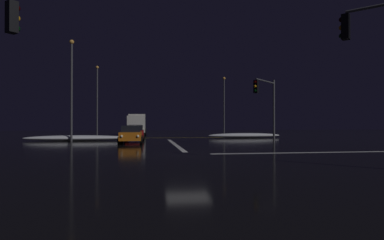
# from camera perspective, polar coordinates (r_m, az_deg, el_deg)

# --- Properties ---
(ground) EXTENTS (120.00, 120.00, 0.10)m
(ground) POSITION_cam_1_polar(r_m,az_deg,el_deg) (18.21, -0.73, -6.37)
(ground) COLOR black
(stop_line_north) EXTENTS (0.35, 14.62, 0.01)m
(stop_line_north) POSITION_cam_1_polar(r_m,az_deg,el_deg) (26.65, -3.10, -4.40)
(stop_line_north) COLOR white
(stop_line_north) RESTS_ON ground
(centre_line_ns) EXTENTS (22.00, 0.15, 0.01)m
(centre_line_ns) POSITION_cam_1_polar(r_m,az_deg,el_deg) (38.20, -4.64, -3.23)
(centre_line_ns) COLOR yellow
(centre_line_ns) RESTS_ON ground
(crosswalk_bar_east) EXTENTS (14.62, 0.40, 0.01)m
(crosswalk_bar_east) POSITION_cam_1_polar(r_m,az_deg,el_deg) (21.12, 23.26, -5.37)
(crosswalk_bar_east) COLOR white
(crosswalk_bar_east) RESTS_ON ground
(snow_bank_left_curb) EXTENTS (10.33, 1.50, 0.55)m
(snow_bank_left_curb) POSITION_cam_1_polar(r_m,az_deg,el_deg) (33.83, -20.08, -3.08)
(snow_bank_left_curb) COLOR white
(snow_bank_left_curb) RESTS_ON ground
(snow_bank_right_curb) EXTENTS (8.89, 1.50, 0.57)m
(snow_bank_right_curb) POSITION_cam_1_polar(r_m,az_deg,el_deg) (38.63, 9.43, -2.77)
(snow_bank_right_curb) COLOR white
(snow_bank_right_curb) RESTS_ON ground
(sedan_orange) EXTENTS (2.02, 4.33, 1.57)m
(sedan_orange) POSITION_cam_1_polar(r_m,az_deg,el_deg) (28.25, -10.95, -2.55)
(sedan_orange) COLOR #C66014
(sedan_orange) RESTS_ON ground
(sedan_red) EXTENTS (2.02, 4.33, 1.57)m
(sedan_red) POSITION_cam_1_polar(r_m,az_deg,el_deg) (33.94, -10.26, -2.21)
(sedan_red) COLOR maroon
(sedan_red) RESTS_ON ground
(sedan_blue) EXTENTS (2.02, 4.33, 1.57)m
(sedan_blue) POSITION_cam_1_polar(r_m,az_deg,el_deg) (40.01, -10.21, -1.95)
(sedan_blue) COLOR navy
(sedan_blue) RESTS_ON ground
(box_truck) EXTENTS (2.68, 8.28, 3.08)m
(box_truck) POSITION_cam_1_polar(r_m,az_deg,el_deg) (47.30, -9.91, -0.63)
(box_truck) COLOR beige
(box_truck) RESTS_ON ground
(traffic_signal_ne) EXTENTS (2.90, 2.90, 5.65)m
(traffic_signal_ne) POSITION_cam_1_polar(r_m,az_deg,el_deg) (27.71, 13.28, 3.81)
(traffic_signal_ne) COLOR #4C4C51
(traffic_signal_ne) RESTS_ON ground
(streetlamp_left_near) EXTENTS (0.44, 0.44, 9.94)m
(streetlamp_left_near) POSITION_cam_1_polar(r_m,az_deg,el_deg) (33.12, -20.92, 6.21)
(streetlamp_left_near) COLOR #424247
(streetlamp_left_near) RESTS_ON ground
(streetlamp_right_far) EXTENTS (0.44, 0.44, 8.99)m
(streetlamp_right_far) POSITION_cam_1_polar(r_m,az_deg,el_deg) (49.66, 5.81, 3.38)
(streetlamp_right_far) COLOR #424247
(streetlamp_right_far) RESTS_ON ground
(streetlamp_left_far) EXTENTS (0.44, 0.44, 10.25)m
(streetlamp_left_far) POSITION_cam_1_polar(r_m,az_deg,el_deg) (48.80, -16.75, 4.23)
(streetlamp_left_far) COLOR #424247
(streetlamp_left_far) RESTS_ON ground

